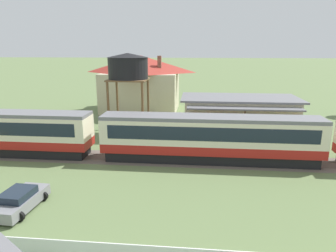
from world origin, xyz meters
TOP-DOWN VIEW (x-y plane):
  - ground_plane at (0.00, 0.00)m, footprint 600.00×600.00m
  - passenger_train at (2.17, -0.43)m, footprint 60.56×2.85m
  - railway_track at (0.41, -0.43)m, footprint 127.41×3.60m
  - station_building at (5.60, 8.96)m, footprint 13.40×7.96m
  - station_house_red_roof at (-8.29, 21.53)m, footprint 12.45×10.44m
  - water_tower at (-7.22, 8.06)m, footprint 4.75×4.75m
  - parked_car_grey at (-10.18, -10.02)m, footprint 2.36×4.13m

SIDE VIEW (x-z plane):
  - ground_plane at x=0.00m, z-range 0.00..0.00m
  - railway_track at x=0.41m, z-range -0.01..0.03m
  - parked_car_grey at x=-10.18m, z-range -0.03..1.29m
  - station_building at x=5.60m, z-range 0.03..4.38m
  - passenger_train at x=2.17m, z-range 0.23..4.35m
  - station_house_red_roof at x=-8.29m, z-range 0.15..8.89m
  - water_tower at x=-7.22m, z-range 3.01..12.32m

